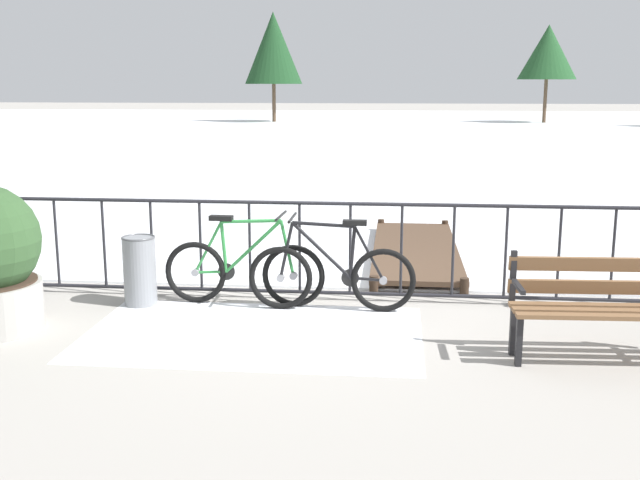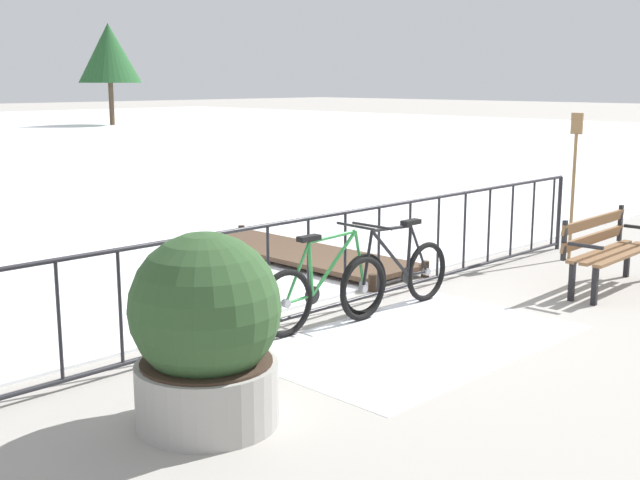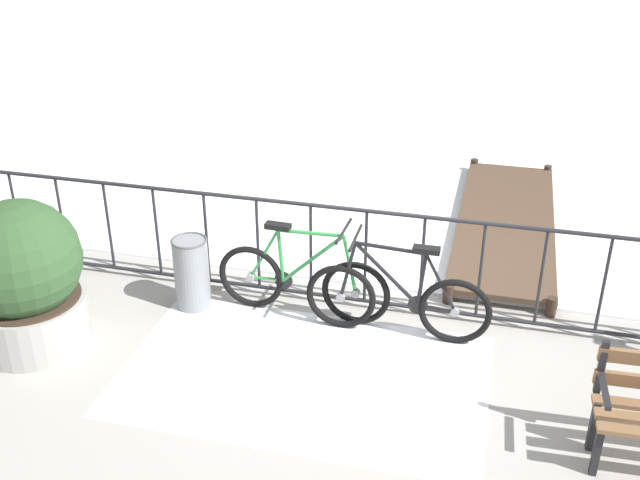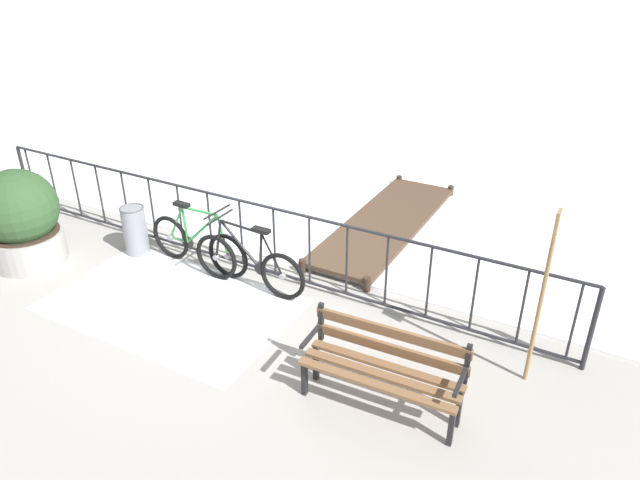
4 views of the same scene
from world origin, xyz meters
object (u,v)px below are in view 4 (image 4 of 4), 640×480
(park_bench, at_px, (384,363))
(planter_with_shrub, at_px, (21,219))
(bicycle_near_railing, at_px, (249,264))
(trash_bin, at_px, (135,230))
(oar_upright, at_px, (543,289))
(bicycle_second, at_px, (198,244))

(park_bench, relative_size, planter_with_shrub, 1.17)
(bicycle_near_railing, xyz_separation_m, trash_bin, (-2.02, 0.01, 0.00))
(bicycle_near_railing, xyz_separation_m, oar_upright, (3.61, -0.07, 0.77))
(park_bench, height_order, planter_with_shrub, planter_with_shrub)
(planter_with_shrub, xyz_separation_m, trash_bin, (1.17, 0.93, -0.30))
(park_bench, distance_m, planter_with_shrub, 5.61)
(planter_with_shrub, bearing_deg, bicycle_near_railing, 16.01)
(bicycle_near_railing, bearing_deg, bicycle_second, 172.70)
(park_bench, height_order, oar_upright, oar_upright)
(park_bench, bearing_deg, trash_bin, 165.37)
(park_bench, bearing_deg, planter_with_shrub, 177.68)
(bicycle_near_railing, height_order, trash_bin, bicycle_near_railing)
(bicycle_second, relative_size, trash_bin, 2.34)
(bicycle_second, relative_size, oar_upright, 0.86)
(park_bench, distance_m, trash_bin, 4.58)
(park_bench, bearing_deg, bicycle_near_railing, 154.65)
(oar_upright, bearing_deg, bicycle_second, 177.58)
(bicycle_second, height_order, planter_with_shrub, planter_with_shrub)
(bicycle_second, height_order, oar_upright, oar_upright)
(bicycle_near_railing, xyz_separation_m, park_bench, (2.41, -1.14, 0.14))
(trash_bin, bearing_deg, oar_upright, -0.88)
(bicycle_second, distance_m, oar_upright, 4.61)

